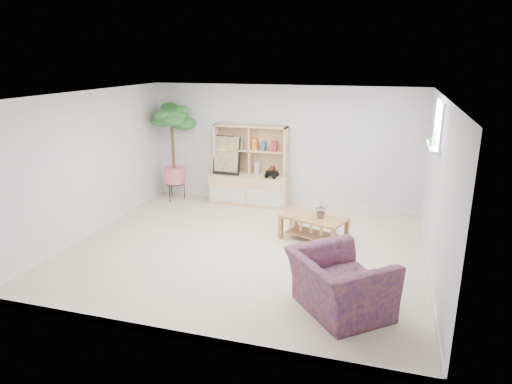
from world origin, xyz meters
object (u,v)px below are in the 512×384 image
(floor_tree, at_px, (173,153))
(armchair, at_px, (340,280))
(coffee_table, at_px, (313,229))
(storage_unit, at_px, (249,166))

(floor_tree, distance_m, armchair, 5.23)
(coffee_table, bearing_deg, floor_tree, 175.51)
(storage_unit, xyz_separation_m, floor_tree, (-1.59, -0.19, 0.21))
(coffee_table, bearing_deg, storage_unit, 154.39)
(floor_tree, bearing_deg, storage_unit, 6.80)
(storage_unit, relative_size, armchair, 1.46)
(coffee_table, height_order, armchair, armchair)
(floor_tree, bearing_deg, coffee_table, -23.77)
(coffee_table, relative_size, armchair, 0.93)
(storage_unit, height_order, coffee_table, storage_unit)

